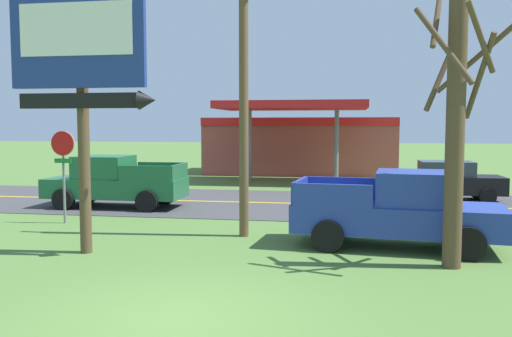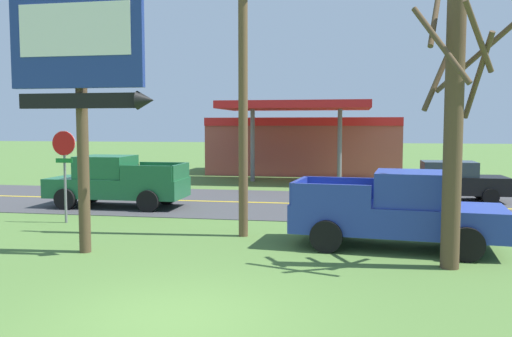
{
  "view_description": "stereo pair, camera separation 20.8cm",
  "coord_description": "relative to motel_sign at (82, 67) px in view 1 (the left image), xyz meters",
  "views": [
    {
      "loc": [
        2.68,
        -8.09,
        3.11
      ],
      "look_at": [
        0.0,
        8.0,
        1.8
      ],
      "focal_mm": 37.63,
      "sensor_mm": 36.0,
      "label": 1
    },
    {
      "loc": [
        2.88,
        -8.06,
        3.11
      ],
      "look_at": [
        0.0,
        8.0,
        1.8
      ],
      "focal_mm": 37.63,
      "sensor_mm": 36.0,
      "label": 2
    }
  ],
  "objects": [
    {
      "name": "ground_plane",
      "position": [
        3.48,
        -3.85,
        -4.48
      ],
      "size": [
        180.0,
        180.0,
        0.0
      ],
      "primitive_type": "plane",
      "color": "#4C7033"
    },
    {
      "name": "road_asphalt",
      "position": [
        3.48,
        9.15,
        -4.47
      ],
      "size": [
        140.0,
        8.0,
        0.02
      ],
      "primitive_type": "cube",
      "color": "#3D3D3F",
      "rests_on": "ground"
    },
    {
      "name": "stop_sign",
      "position": [
        -2.64,
        3.74,
        -2.46
      ],
      "size": [
        0.8,
        0.08,
        2.95
      ],
      "color": "slate",
      "rests_on": "ground"
    },
    {
      "name": "utility_pole",
      "position": [
        3.38,
        2.71,
        0.42
      ],
      "size": [
        2.15,
        0.26,
        9.13
      ],
      "color": "brown",
      "rests_on": "ground"
    },
    {
      "name": "pickup_blue_parked_on_lawn",
      "position": [
        7.55,
        1.97,
        -3.52
      ],
      "size": [
        5.38,
        2.65,
        1.96
      ],
      "color": "#233893",
      "rests_on": "ground"
    },
    {
      "name": "motel_sign",
      "position": [
        0.0,
        0.0,
        0.0
      ],
      "size": [
        3.57,
        0.54,
        6.48
      ],
      "color": "brown",
      "rests_on": "ground"
    },
    {
      "name": "pickup_green_on_road",
      "position": [
        -2.49,
        7.15,
        -3.52
      ],
      "size": [
        5.2,
        2.24,
        1.96
      ],
      "color": "#1E6038",
      "rests_on": "ground"
    },
    {
      "name": "road_centre_line",
      "position": [
        3.48,
        9.15,
        -4.46
      ],
      "size": [
        126.0,
        0.2,
        0.01
      ],
      "primitive_type": "cube",
      "color": "gold",
      "rests_on": "road_asphalt"
    },
    {
      "name": "gas_station",
      "position": [
        3.3,
        23.1,
        -2.54
      ],
      "size": [
        12.0,
        11.5,
        4.4
      ],
      "color": "#A84C42",
      "rests_on": "ground"
    },
    {
      "name": "car_black_near_lane",
      "position": [
        10.41,
        11.15,
        -3.65
      ],
      "size": [
        4.2,
        2.0,
        1.64
      ],
      "color": "black",
      "rests_on": "ground"
    },
    {
      "name": "bare_tree",
      "position": [
        8.51,
        0.18,
        -1.33
      ],
      "size": [
        2.29,
        2.3,
        5.96
      ],
      "color": "brown",
      "rests_on": "ground"
    }
  ]
}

